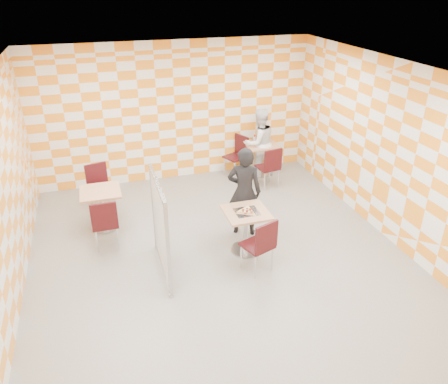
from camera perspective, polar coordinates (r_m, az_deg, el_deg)
name	(u,v)px	position (r m, az deg, el deg)	size (l,w,h in m)	color
room_shell	(212,164)	(6.88, -1.63, 3.72)	(7.00, 7.00, 7.00)	gray
main_table	(246,224)	(7.16, 2.88, -4.23)	(0.70, 0.70, 0.75)	tan
second_table	(261,154)	(10.01, 4.80, 5.02)	(0.70, 0.70, 0.75)	tan
empty_table	(102,203)	(8.11, -15.68, -1.36)	(0.70, 0.70, 0.75)	tan
chair_main_front	(261,243)	(6.65, 4.90, -6.62)	(0.54, 0.55, 0.92)	#370B0E
chair_second_front	(270,165)	(9.33, 6.04, 3.55)	(0.49, 0.50, 0.92)	#370B0E
chair_second_side	(238,152)	(9.96, 1.86, 5.21)	(0.56, 0.56, 0.92)	#370B0E
chair_empty_near	(105,221)	(7.43, -15.31, -3.68)	(0.43, 0.44, 0.92)	#370B0E
chair_empty_far	(99,183)	(8.78, -16.02, 1.08)	(0.52, 0.52, 0.92)	#370B0E
partition	(160,227)	(6.59, -8.31, -4.61)	(0.08, 1.38, 1.55)	white
man_dark	(244,192)	(7.53, 2.67, 0.04)	(0.59, 0.39, 1.62)	black
man_white	(259,143)	(9.87, 4.61, 6.41)	(0.76, 0.59, 1.57)	white
pizza_on_foil	(247,211)	(7.02, 2.97, -2.48)	(0.40, 0.40, 0.04)	silver
sport_bottle	(254,140)	(9.90, 4.00, 6.84)	(0.06, 0.06, 0.20)	white
soda_bottle	(264,139)	(9.94, 5.19, 6.97)	(0.07, 0.07, 0.23)	black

